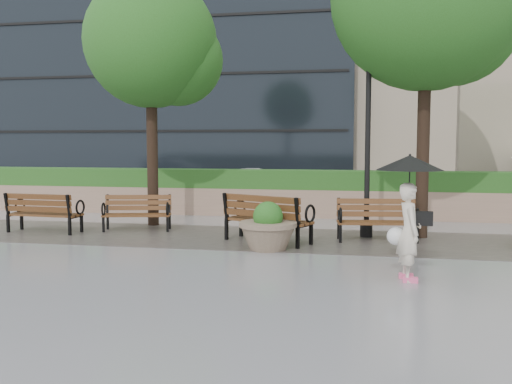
% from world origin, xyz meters
% --- Properties ---
extents(ground, '(100.00, 100.00, 0.00)m').
position_xyz_m(ground, '(0.00, 0.00, 0.00)').
color(ground, gray).
rests_on(ground, ground).
extents(cobble_strip, '(28.00, 3.20, 0.01)m').
position_xyz_m(cobble_strip, '(0.00, 3.00, 0.01)').
color(cobble_strip, '#383330').
rests_on(cobble_strip, ground).
extents(hedge_wall, '(24.00, 0.80, 1.35)m').
position_xyz_m(hedge_wall, '(0.00, 7.00, 0.66)').
color(hedge_wall, '#A17F67').
rests_on(hedge_wall, ground).
extents(asphalt_street, '(40.00, 7.00, 0.00)m').
position_xyz_m(asphalt_street, '(0.00, 11.00, 0.00)').
color(asphalt_street, black).
rests_on(asphalt_street, ground).
extents(bench_0, '(1.81, 0.83, 0.95)m').
position_xyz_m(bench_0, '(-5.90, 2.80, 0.28)').
color(bench_0, brown).
rests_on(bench_0, ground).
extents(bench_1, '(1.70, 0.98, 0.86)m').
position_xyz_m(bench_1, '(-3.83, 3.48, 0.26)').
color(bench_1, brown).
rests_on(bench_1, ground).
extents(bench_2, '(2.06, 1.49, 1.04)m').
position_xyz_m(bench_2, '(-0.43, 2.50, 0.31)').
color(bench_2, brown).
rests_on(bench_2, ground).
extents(bench_3, '(1.78, 0.91, 0.92)m').
position_xyz_m(bench_3, '(1.88, 3.09, 0.27)').
color(bench_3, brown).
rests_on(bench_3, ground).
extents(planter_left, '(1.16, 1.16, 0.98)m').
position_xyz_m(planter_left, '(-0.28, 1.69, 0.38)').
color(planter_left, '#7F6B56').
rests_on(planter_left, ground).
extents(lamppost, '(0.28, 0.28, 4.56)m').
position_xyz_m(lamppost, '(1.65, 3.62, 2.02)').
color(lamppost, black).
rests_on(lamppost, ground).
extents(tree_0, '(3.45, 3.35, 6.38)m').
position_xyz_m(tree_0, '(-3.64, 4.52, 4.57)').
color(tree_0, black).
rests_on(tree_0, ground).
extents(tree_1, '(4.20, 4.20, 7.48)m').
position_xyz_m(tree_1, '(3.02, 3.87, 5.24)').
color(tree_1, black).
rests_on(tree_1, ground).
extents(car_left, '(4.34, 2.25, 1.20)m').
position_xyz_m(car_left, '(-10.12, 9.82, 0.60)').
color(car_left, silver).
rests_on(car_left, ground).
extents(car_right, '(3.72, 1.46, 1.21)m').
position_xyz_m(car_right, '(-2.21, 10.51, 0.60)').
color(car_right, silver).
rests_on(car_right, ground).
extents(pedestrian, '(1.06, 1.06, 1.95)m').
position_xyz_m(pedestrian, '(2.31, -0.37, 1.19)').
color(pedestrian, beige).
rests_on(pedestrian, ground).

